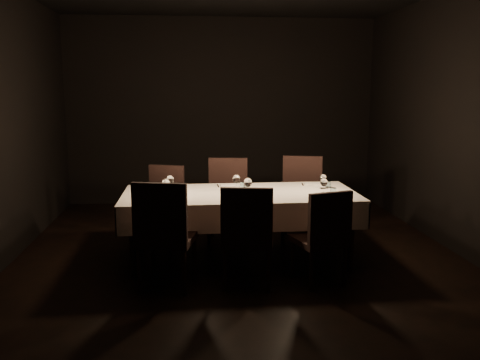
{
  "coord_description": "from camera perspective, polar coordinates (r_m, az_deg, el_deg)",
  "views": [
    {
      "loc": [
        -0.54,
        -5.36,
        1.87
      ],
      "look_at": [
        0.0,
        0.0,
        0.9
      ],
      "focal_mm": 38.0,
      "sensor_mm": 36.0,
      "label": 1
    }
  ],
  "objects": [
    {
      "name": "place_setting_far_right",
      "position": [
        5.87,
        9.1,
        -0.16
      ],
      "size": [
        0.31,
        0.39,
        0.17
      ],
      "rotation": [
        0.0,
        0.0,
        -0.14
      ],
      "color": "silver",
      "rests_on": "dining_table"
    },
    {
      "name": "place_setting_far_center",
      "position": [
        5.7,
        -0.45,
        -0.3
      ],
      "size": [
        0.32,
        0.4,
        0.18
      ],
      "rotation": [
        0.0,
        0.0,
        0.04
      ],
      "color": "silver",
      "rests_on": "dining_table"
    },
    {
      "name": "chair_near_center",
      "position": [
        4.78,
        0.84,
        -5.91
      ],
      "size": [
        0.55,
        0.55,
        0.99
      ],
      "rotation": [
        0.0,
        0.0,
        2.97
      ],
      "color": "black",
      "rests_on": "ground"
    },
    {
      "name": "place_setting_near_left",
      "position": [
        5.26,
        -8.28,
        -1.27
      ],
      "size": [
        0.34,
        0.41,
        0.19
      ],
      "rotation": [
        0.0,
        0.0,
        0.06
      ],
      "color": "silver",
      "rests_on": "dining_table"
    },
    {
      "name": "chair_far_left",
      "position": [
        6.3,
        -8.58,
        -2.29
      ],
      "size": [
        0.58,
        0.58,
        0.94
      ],
      "rotation": [
        0.0,
        0.0,
        -0.36
      ],
      "color": "black",
      "rests_on": "ground"
    },
    {
      "name": "chair_near_right",
      "position": [
        4.92,
        9.37,
        -5.91
      ],
      "size": [
        0.55,
        0.55,
        0.93
      ],
      "rotation": [
        0.0,
        0.0,
        3.42
      ],
      "color": "black",
      "rests_on": "ground"
    },
    {
      "name": "place_setting_near_center",
      "position": [
        5.29,
        1.07,
        -1.11
      ],
      "size": [
        0.33,
        0.41,
        0.18
      ],
      "rotation": [
        0.0,
        0.0,
        -0.01
      ],
      "color": "silver",
      "rests_on": "dining_table"
    },
    {
      "name": "dining_table",
      "position": [
        5.52,
        0.0,
        -2.18
      ],
      "size": [
        2.52,
        1.12,
        0.76
      ],
      "color": "black",
      "rests_on": "ground"
    },
    {
      "name": "place_setting_near_right",
      "position": [
        5.44,
        9.7,
        -1.01
      ],
      "size": [
        0.29,
        0.39,
        0.16
      ],
      "rotation": [
        0.0,
        0.0,
        0.01
      ],
      "color": "silver",
      "rests_on": "dining_table"
    },
    {
      "name": "room",
      "position": [
        5.4,
        0.0,
        6.26
      ],
      "size": [
        5.01,
        6.01,
        3.01
      ],
      "color": "black",
      "rests_on": "ground"
    },
    {
      "name": "chair_far_right",
      "position": [
        6.41,
        6.93,
        -1.63
      ],
      "size": [
        0.61,
        0.61,
        1.03
      ],
      "rotation": [
        0.0,
        0.0,
        -0.26
      ],
      "color": "black",
      "rests_on": "ground"
    },
    {
      "name": "chair_far_center",
      "position": [
        6.32,
        -1.42,
        -1.8
      ],
      "size": [
        0.55,
        0.55,
        1.02
      ],
      "rotation": [
        0.0,
        0.0,
        -0.15
      ],
      "color": "black",
      "rests_on": "ground"
    },
    {
      "name": "chair_near_left",
      "position": [
        4.78,
        -8.5,
        -5.7
      ],
      "size": [
        0.61,
        0.61,
        1.05
      ],
      "rotation": [
        0.0,
        0.0,
        2.9
      ],
      "color": "black",
      "rests_on": "ground"
    },
    {
      "name": "place_setting_far_left",
      "position": [
        5.68,
        -7.76,
        -0.42
      ],
      "size": [
        0.34,
        0.4,
        0.18
      ],
      "rotation": [
        0.0,
        0.0,
        0.19
      ],
      "color": "silver",
      "rests_on": "dining_table"
    }
  ]
}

